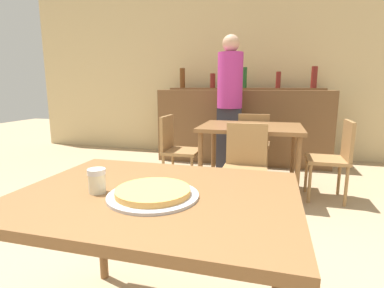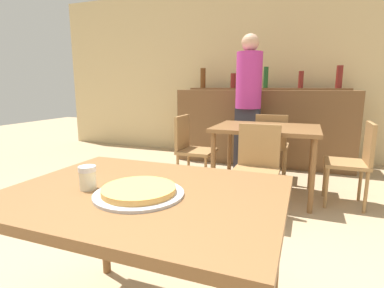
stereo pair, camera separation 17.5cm
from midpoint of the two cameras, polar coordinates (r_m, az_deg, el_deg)
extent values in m
cube|color=#D1B784|center=(5.21, 15.42, 13.02)|extent=(8.00, 0.05, 2.80)
cube|color=brown|center=(1.29, -5.16, -9.67)|extent=(1.16, 0.88, 0.04)
cylinder|color=brown|center=(1.98, -13.93, -14.04)|extent=(0.05, 0.05, 0.71)
cylinder|color=brown|center=(1.68, 18.59, -19.19)|extent=(0.05, 0.05, 0.71)
cube|color=brown|center=(3.30, 15.45, 2.88)|extent=(1.08, 0.82, 0.04)
cylinder|color=brown|center=(3.12, 5.63, -4.34)|extent=(0.05, 0.05, 0.72)
cylinder|color=brown|center=(3.03, 23.51, -5.72)|extent=(0.05, 0.05, 0.72)
cylinder|color=brown|center=(3.79, 8.46, -1.67)|extent=(0.05, 0.05, 0.72)
cylinder|color=brown|center=(3.71, 23.10, -2.72)|extent=(0.05, 0.05, 0.72)
cube|color=brown|center=(4.74, 14.29, 3.12)|extent=(2.60, 0.56, 1.12)
cube|color=brown|center=(4.84, 14.82, 10.09)|extent=(2.39, 0.24, 0.03)
cylinder|color=#5B3314|center=(5.05, 3.12, 12.43)|extent=(0.09, 0.09, 0.32)
cylinder|color=maroon|center=(4.92, 8.88, 11.84)|extent=(0.08, 0.08, 0.23)
cylinder|color=#1E5123|center=(4.84, 14.92, 12.15)|extent=(0.07, 0.07, 0.32)
cylinder|color=maroon|center=(4.81, 21.04, 11.38)|extent=(0.07, 0.07, 0.25)
cylinder|color=maroon|center=(4.83, 27.21, 11.31)|extent=(0.09, 0.09, 0.31)
cube|color=olive|center=(2.72, 13.71, -5.46)|extent=(0.40, 0.40, 0.04)
cube|color=olive|center=(2.85, 14.39, -0.29)|extent=(0.38, 0.04, 0.40)
cylinder|color=olive|center=(2.66, 9.32, -10.73)|extent=(0.03, 0.03, 0.41)
cylinder|color=olive|center=(2.62, 16.75, -11.41)|extent=(0.03, 0.03, 0.41)
cylinder|color=olive|center=(2.97, 10.67, -8.40)|extent=(0.03, 0.03, 0.41)
cylinder|color=olive|center=(2.94, 17.28, -8.96)|extent=(0.03, 0.03, 0.41)
cube|color=olive|center=(4.01, 16.17, -0.33)|extent=(0.40, 0.40, 0.04)
cube|color=olive|center=(3.79, 16.11, 2.37)|extent=(0.38, 0.04, 0.40)
cylinder|color=olive|center=(4.21, 18.52, -3.02)|extent=(0.03, 0.03, 0.41)
cylinder|color=olive|center=(4.23, 13.93, -2.69)|extent=(0.03, 0.03, 0.41)
cylinder|color=olive|center=(3.88, 18.28, -4.18)|extent=(0.03, 0.03, 0.41)
cylinder|color=olive|center=(3.91, 13.29, -3.81)|extent=(0.03, 0.03, 0.41)
cube|color=olive|center=(3.52, 2.31, -1.42)|extent=(0.40, 0.40, 0.04)
cube|color=olive|center=(3.54, -0.46, 2.23)|extent=(0.04, 0.38, 0.40)
cylinder|color=olive|center=(3.37, 4.10, -5.90)|extent=(0.03, 0.03, 0.41)
cylinder|color=olive|center=(3.69, 5.64, -4.45)|extent=(0.03, 0.03, 0.41)
cylinder|color=olive|center=(3.48, -1.29, -5.33)|extent=(0.03, 0.03, 0.41)
cylinder|color=olive|center=(3.78, 0.66, -3.98)|extent=(0.03, 0.03, 0.41)
cube|color=olive|center=(3.38, 28.62, -3.30)|extent=(0.40, 0.40, 0.04)
cube|color=olive|center=(3.37, 32.01, 0.09)|extent=(0.04, 0.38, 0.40)
cylinder|color=olive|center=(3.58, 25.25, -5.94)|extent=(0.03, 0.03, 0.41)
cylinder|color=olive|center=(3.26, 25.66, -7.61)|extent=(0.03, 0.03, 0.41)
cylinder|color=olive|center=(3.63, 30.63, -6.23)|extent=(0.03, 0.03, 0.41)
cylinder|color=olive|center=(3.31, 31.58, -7.90)|extent=(0.03, 0.03, 0.41)
cylinder|color=#B7B7BC|center=(1.22, -6.01, -9.52)|extent=(0.36, 0.36, 0.01)
cylinder|color=gold|center=(1.22, -6.03, -8.73)|extent=(0.30, 0.30, 0.02)
cylinder|color=beige|center=(1.33, -15.71, -6.71)|extent=(0.07, 0.07, 0.08)
cylinder|color=silver|center=(1.31, -15.82, -4.61)|extent=(0.07, 0.07, 0.02)
cube|color=#2D2D38|center=(4.21, 11.57, 0.64)|extent=(0.32, 0.18, 0.88)
cylinder|color=#B2338C|center=(4.14, 12.01, 11.73)|extent=(0.34, 0.34, 0.74)
sphere|color=tan|center=(4.18, 12.29, 18.36)|extent=(0.23, 0.23, 0.23)
camera|label=1|loc=(0.09, -87.14, 0.56)|focal=28.00mm
camera|label=2|loc=(0.09, 92.86, -0.56)|focal=28.00mm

